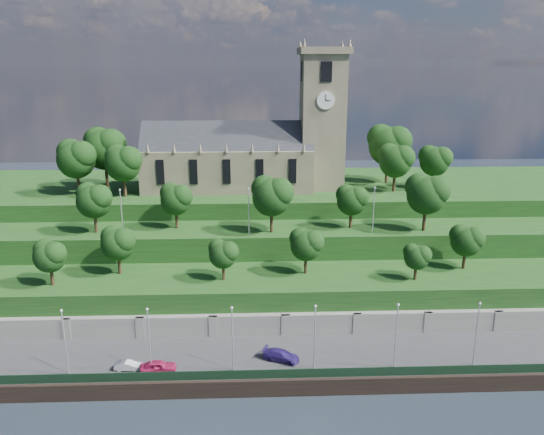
{
  "coord_description": "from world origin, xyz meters",
  "views": [
    {
      "loc": [
        0.56,
        -55.06,
        38.38
      ],
      "look_at": [
        3.86,
        30.0,
        13.59
      ],
      "focal_mm": 35.0,
      "sensor_mm": 36.0,
      "label": 1
    }
  ],
  "objects_px": {
    "car_middle": "(128,366)",
    "church": "(253,150)",
    "car_right": "(281,355)",
    "car_left": "(158,366)"
  },
  "relations": [
    {
      "from": "car_left",
      "to": "car_middle",
      "type": "xyz_separation_m",
      "value": [
        -3.76,
        0.64,
        -0.19
      ]
    },
    {
      "from": "car_left",
      "to": "car_middle",
      "type": "height_order",
      "value": "car_left"
    },
    {
      "from": "car_middle",
      "to": "church",
      "type": "bearing_deg",
      "value": -15.74
    },
    {
      "from": "car_middle",
      "to": "car_right",
      "type": "distance_m",
      "value": 19.02
    },
    {
      "from": "church",
      "to": "car_middle",
      "type": "xyz_separation_m",
      "value": [
        -15.7,
        -42.8,
        -19.96
      ]
    },
    {
      "from": "car_left",
      "to": "car_right",
      "type": "distance_m",
      "value": 15.35
    },
    {
      "from": "church",
      "to": "car_right",
      "type": "relative_size",
      "value": 8.15
    },
    {
      "from": "car_left",
      "to": "car_right",
      "type": "bearing_deg",
      "value": -88.26
    },
    {
      "from": "church",
      "to": "car_left",
      "type": "xyz_separation_m",
      "value": [
        -11.95,
        -43.44,
        -19.77
      ]
    },
    {
      "from": "car_middle",
      "to": "car_left",
      "type": "bearing_deg",
      "value": -95.3
    }
  ]
}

